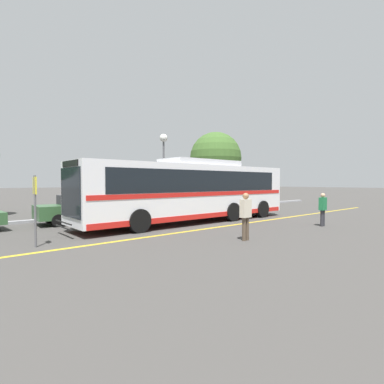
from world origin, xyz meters
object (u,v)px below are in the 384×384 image
(transit_bus, at_px, (192,190))
(bus_stop_sign, at_px, (35,202))
(pedestrian_1, at_px, (323,208))
(street_lamp, at_px, (164,150))
(tree_2, at_px, (216,158))
(pedestrian_0, at_px, (246,213))
(parked_car_1, at_px, (81,209))

(transit_bus, bearing_deg, bus_stop_sign, 100.11)
(pedestrian_1, relative_size, street_lamp, 0.28)
(pedestrian_1, xyz_separation_m, bus_stop_sign, (-11.59, 3.88, 0.58))
(bus_stop_sign, bearing_deg, tree_2, -60.52)
(transit_bus, relative_size, pedestrian_0, 7.46)
(pedestrian_0, height_order, street_lamp, street_lamp)
(transit_bus, height_order, pedestrian_1, transit_bus)
(transit_bus, distance_m, pedestrian_0, 5.44)
(pedestrian_0, distance_m, tree_2, 19.46)
(pedestrian_0, relative_size, street_lamp, 0.30)
(pedestrian_1, relative_size, bus_stop_sign, 0.68)
(pedestrian_0, bearing_deg, bus_stop_sign, 148.90)
(bus_stop_sign, bearing_deg, parked_car_1, -33.39)
(pedestrian_0, height_order, pedestrian_1, pedestrian_0)
(transit_bus, height_order, street_lamp, street_lamp)
(pedestrian_1, bearing_deg, tree_2, 61.40)
(pedestrian_0, bearing_deg, pedestrian_1, -1.21)
(transit_bus, height_order, bus_stop_sign, transit_bus)
(pedestrian_1, bearing_deg, pedestrian_0, 176.44)
(bus_stop_sign, bearing_deg, pedestrian_0, -121.27)
(transit_bus, distance_m, bus_stop_sign, 7.99)
(transit_bus, relative_size, street_lamp, 2.25)
(pedestrian_0, height_order, bus_stop_sign, bus_stop_sign)
(bus_stop_sign, xyz_separation_m, tree_2, (18.84, 10.51, 3.03))
(parked_car_1, distance_m, pedestrian_1, 12.09)
(transit_bus, xyz_separation_m, pedestrian_1, (3.72, -5.24, -0.81))
(transit_bus, bearing_deg, pedestrian_1, -144.28)
(pedestrian_1, xyz_separation_m, street_lamp, (-1.01, 11.66, 3.58))
(street_lamp, bearing_deg, bus_stop_sign, -143.68)
(transit_bus, height_order, parked_car_1, transit_bus)
(street_lamp, bearing_deg, tree_2, 18.32)
(transit_bus, xyz_separation_m, tree_2, (10.98, 9.16, 2.80))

